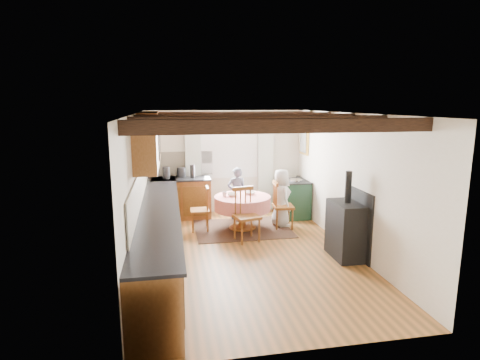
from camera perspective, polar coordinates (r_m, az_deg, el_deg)
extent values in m
cube|color=#A1632B|center=(6.91, 1.21, -10.68)|extent=(3.60, 5.50, 0.00)
cube|color=white|center=(6.42, 1.30, 9.64)|extent=(3.60, 5.50, 0.00)
cube|color=silver|center=(9.23, -2.18, 2.60)|extent=(3.60, 0.00, 2.40)
cube|color=silver|center=(4.00, 9.30, -8.96)|extent=(3.60, 0.00, 2.40)
cube|color=silver|center=(6.45, -14.61, -1.46)|extent=(0.00, 5.50, 2.40)
cube|color=silver|center=(7.14, 15.56, -0.32)|extent=(0.00, 5.50, 2.40)
cube|color=#341E11|center=(4.48, 6.51, 7.80)|extent=(3.60, 0.16, 0.16)
cube|color=#341E11|center=(5.45, 3.45, 8.42)|extent=(3.60, 0.16, 0.16)
cube|color=#341E11|center=(6.42, 1.30, 8.84)|extent=(3.60, 0.16, 0.16)
cube|color=#341E11|center=(7.40, -0.28, 9.14)|extent=(3.60, 0.16, 0.16)
cube|color=#341E11|center=(8.39, -1.49, 9.37)|extent=(3.60, 0.16, 0.16)
cube|color=beige|center=(6.74, -14.27, -0.91)|extent=(0.02, 4.50, 0.55)
cube|color=beige|center=(9.12, -8.40, 2.39)|extent=(1.40, 0.02, 0.55)
cube|color=brown|center=(6.64, -11.69, -7.80)|extent=(0.60, 5.30, 0.88)
cube|color=brown|center=(8.99, -8.51, -2.68)|extent=(1.30, 0.60, 0.88)
cube|color=black|center=(6.50, -11.67, -3.95)|extent=(0.64, 5.30, 0.04)
cube|color=black|center=(8.87, -8.59, 0.17)|extent=(1.30, 0.64, 0.04)
cube|color=brown|center=(7.52, -12.96, 6.14)|extent=(0.34, 1.80, 0.90)
cube|color=brown|center=(6.03, -13.52, 4.48)|extent=(0.34, 0.90, 0.70)
cube|color=white|center=(9.18, -1.57, 5.07)|extent=(1.34, 0.03, 1.54)
cube|color=white|center=(9.18, -1.57, 5.08)|extent=(1.20, 0.01, 1.40)
cube|color=silver|center=(9.07, -6.78, 1.74)|extent=(0.35, 0.10, 2.10)
cube|color=silver|center=(9.33, 3.70, 2.05)|extent=(0.35, 0.10, 2.10)
cylinder|color=black|center=(9.05, -1.50, 8.80)|extent=(2.00, 0.03, 0.03)
cube|color=gold|center=(9.15, 9.29, 5.55)|extent=(0.04, 0.50, 0.60)
cylinder|color=silver|center=(9.34, 4.24, 5.77)|extent=(0.30, 0.02, 0.30)
cube|color=#472724|center=(8.20, 0.35, -7.07)|extent=(1.94, 1.51, 0.01)
imported|color=#3A3E4D|center=(8.76, -0.48, -1.93)|extent=(0.44, 0.31, 1.18)
imported|color=silver|center=(8.30, 5.98, -2.59)|extent=(0.45, 0.63, 1.22)
imported|color=silver|center=(8.19, 1.48, -1.90)|extent=(0.31, 0.31, 0.05)
imported|color=silver|center=(8.02, -1.08, -2.14)|extent=(0.27, 0.27, 0.07)
imported|color=silver|center=(8.00, -2.25, -2.04)|extent=(0.14, 0.14, 0.10)
cylinder|color=#262628|center=(8.80, -10.66, 1.03)|extent=(0.16, 0.16, 0.27)
cylinder|color=#262628|center=(8.96, -8.50, 1.13)|extent=(0.20, 0.20, 0.22)
cylinder|color=#262628|center=(8.80, -6.90, 1.24)|extent=(0.11, 0.11, 0.30)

